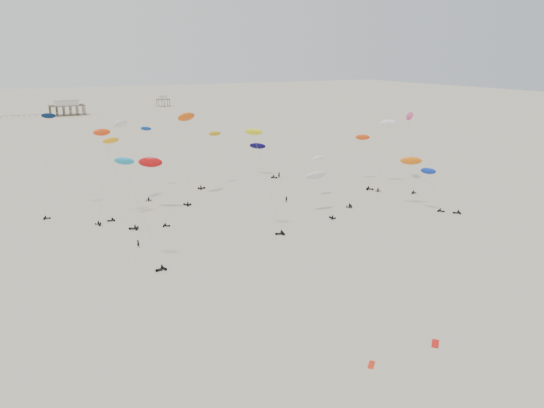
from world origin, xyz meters
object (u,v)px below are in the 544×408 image
rig_9 (114,168)px  spectator_0 (138,247)px  pavilion_main (67,109)px  rig_4 (365,153)px  pavilion_small (163,102)px  rig_0 (431,181)px

rig_9 → spectator_0: 22.23m
pavilion_main → spectator_0: size_ratio=11.23×
rig_4 → rig_9: rig_9 is taller
pavilion_main → pavilion_small: size_ratio=2.33×
rig_0 → pavilion_small: bearing=-119.9°
rig_4 → spectator_0: rig_4 is taller
pavilion_main → rig_9: rig_9 is taller
pavilion_main → rig_0: size_ratio=1.90×
pavilion_small → rig_4: bearing=-93.1°
pavilion_main → rig_0: bearing=-78.7°
rig_9 → rig_0: bearing=-85.9°
rig_9 → spectator_0: size_ratio=11.81×
rig_0 → rig_4: size_ratio=0.67×
rig_0 → spectator_0: size_ratio=5.92×
pavilion_small → spectator_0: pavilion_small is taller
pavilion_main → rig_9: bearing=-94.2°
pavilion_main → rig_9: size_ratio=0.95×
rig_4 → rig_9: 73.35m
pavilion_small → rig_4: size_ratio=0.55×
pavilion_main → rig_4: size_ratio=1.28×
rig_9 → pavilion_main: bearing=20.3°
rig_0 → rig_4: 31.27m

